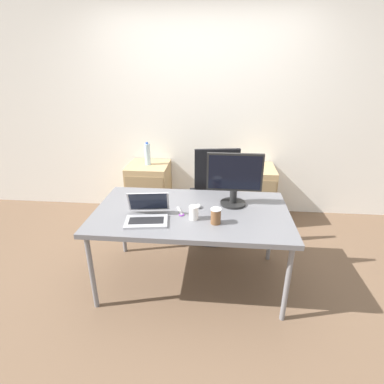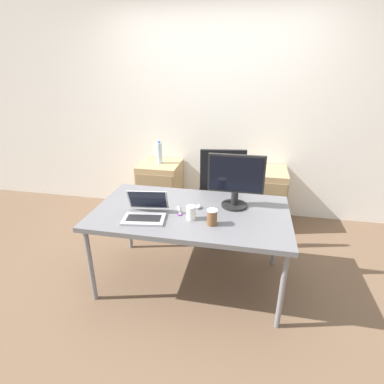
{
  "view_description": "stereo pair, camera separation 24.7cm",
  "coord_description": "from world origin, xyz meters",
  "px_view_note": "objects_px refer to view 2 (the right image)",
  "views": [
    {
      "loc": [
        0.21,
        -2.22,
        1.83
      ],
      "look_at": [
        0.0,
        0.05,
        0.86
      ],
      "focal_mm": 28.0,
      "sensor_mm": 36.0,
      "label": 1
    },
    {
      "loc": [
        0.45,
        -2.18,
        1.83
      ],
      "look_at": [
        0.0,
        0.05,
        0.86
      ],
      "focal_mm": 28.0,
      "sensor_mm": 36.0,
      "label": 2
    }
  ],
  "objects_px": {
    "office_chair": "(220,206)",
    "coffee_cup_white": "(191,213)",
    "mouse": "(198,207)",
    "cabinet_right": "(263,197)",
    "cabinet_left": "(161,189)",
    "laptop_center": "(145,212)",
    "coffee_cup_brown": "(212,217)",
    "monitor": "(236,180)",
    "water_bottle": "(159,153)"
  },
  "relations": [
    {
      "from": "water_bottle",
      "to": "coffee_cup_white",
      "type": "xyz_separation_m",
      "value": [
        0.69,
        -1.4,
        -0.06
      ]
    },
    {
      "from": "coffee_cup_brown",
      "to": "cabinet_right",
      "type": "bearing_deg",
      "value": 73.1
    },
    {
      "from": "cabinet_left",
      "to": "water_bottle",
      "type": "distance_m",
      "value": 0.48
    },
    {
      "from": "coffee_cup_brown",
      "to": "office_chair",
      "type": "bearing_deg",
      "value": 92.12
    },
    {
      "from": "office_chair",
      "to": "coffee_cup_brown",
      "type": "height_order",
      "value": "office_chair"
    },
    {
      "from": "mouse",
      "to": "coffee_cup_white",
      "type": "xyz_separation_m",
      "value": [
        -0.02,
        -0.2,
        0.04
      ]
    },
    {
      "from": "cabinet_left",
      "to": "cabinet_right",
      "type": "xyz_separation_m",
      "value": [
        1.3,
        0.0,
        0.0
      ]
    },
    {
      "from": "office_chair",
      "to": "monitor",
      "type": "relative_size",
      "value": 2.34
    },
    {
      "from": "monitor",
      "to": "coffee_cup_white",
      "type": "distance_m",
      "value": 0.47
    },
    {
      "from": "monitor",
      "to": "mouse",
      "type": "relative_size",
      "value": 7.26
    },
    {
      "from": "cabinet_left",
      "to": "cabinet_right",
      "type": "bearing_deg",
      "value": 0.0
    },
    {
      "from": "laptop_center",
      "to": "monitor",
      "type": "distance_m",
      "value": 0.78
    },
    {
      "from": "cabinet_right",
      "to": "mouse",
      "type": "xyz_separation_m",
      "value": [
        -0.59,
        -1.19,
        0.38
      ]
    },
    {
      "from": "water_bottle",
      "to": "mouse",
      "type": "height_order",
      "value": "water_bottle"
    },
    {
      "from": "office_chair",
      "to": "coffee_cup_white",
      "type": "xyz_separation_m",
      "value": [
        -0.14,
        -0.9,
        0.35
      ]
    },
    {
      "from": "water_bottle",
      "to": "coffee_cup_brown",
      "type": "relative_size",
      "value": 2.26
    },
    {
      "from": "coffee_cup_white",
      "to": "coffee_cup_brown",
      "type": "height_order",
      "value": "coffee_cup_brown"
    },
    {
      "from": "office_chair",
      "to": "cabinet_left",
      "type": "height_order",
      "value": "office_chair"
    },
    {
      "from": "monitor",
      "to": "coffee_cup_white",
      "type": "height_order",
      "value": "monitor"
    },
    {
      "from": "coffee_cup_brown",
      "to": "laptop_center",
      "type": "bearing_deg",
      "value": 178.91
    },
    {
      "from": "cabinet_right",
      "to": "laptop_center",
      "type": "height_order",
      "value": "laptop_center"
    },
    {
      "from": "water_bottle",
      "to": "mouse",
      "type": "relative_size",
      "value": 4.34
    },
    {
      "from": "cabinet_left",
      "to": "water_bottle",
      "type": "relative_size",
      "value": 2.5
    },
    {
      "from": "cabinet_left",
      "to": "coffee_cup_brown",
      "type": "relative_size",
      "value": 5.65
    },
    {
      "from": "laptop_center",
      "to": "cabinet_left",
      "type": "bearing_deg",
      "value": 102.81
    },
    {
      "from": "cabinet_right",
      "to": "coffee_cup_white",
      "type": "relative_size",
      "value": 6.28
    },
    {
      "from": "laptop_center",
      "to": "coffee_cup_white",
      "type": "height_order",
      "value": "laptop_center"
    },
    {
      "from": "cabinet_left",
      "to": "coffee_cup_brown",
      "type": "height_order",
      "value": "coffee_cup_brown"
    },
    {
      "from": "cabinet_right",
      "to": "monitor",
      "type": "relative_size",
      "value": 1.49
    },
    {
      "from": "office_chair",
      "to": "coffee_cup_brown",
      "type": "relative_size",
      "value": 8.86
    },
    {
      "from": "cabinet_right",
      "to": "coffee_cup_brown",
      "type": "bearing_deg",
      "value": -106.9
    },
    {
      "from": "water_bottle",
      "to": "monitor",
      "type": "relative_size",
      "value": 0.6
    },
    {
      "from": "monitor",
      "to": "cabinet_right",
      "type": "bearing_deg",
      "value": 74.83
    },
    {
      "from": "monitor",
      "to": "coffee_cup_brown",
      "type": "relative_size",
      "value": 3.79
    },
    {
      "from": "cabinet_left",
      "to": "coffee_cup_white",
      "type": "xyz_separation_m",
      "value": [
        0.69,
        -1.4,
        0.42
      ]
    },
    {
      "from": "coffee_cup_white",
      "to": "coffee_cup_brown",
      "type": "relative_size",
      "value": 0.9
    },
    {
      "from": "cabinet_left",
      "to": "laptop_center",
      "type": "relative_size",
      "value": 1.99
    },
    {
      "from": "coffee_cup_white",
      "to": "mouse",
      "type": "bearing_deg",
      "value": 83.71
    },
    {
      "from": "water_bottle",
      "to": "coffee_cup_white",
      "type": "height_order",
      "value": "water_bottle"
    },
    {
      "from": "cabinet_right",
      "to": "coffee_cup_brown",
      "type": "relative_size",
      "value": 5.65
    },
    {
      "from": "water_bottle",
      "to": "mouse",
      "type": "xyz_separation_m",
      "value": [
        0.71,
        -1.2,
        -0.1
      ]
    },
    {
      "from": "laptop_center",
      "to": "monitor",
      "type": "xyz_separation_m",
      "value": [
        0.68,
        0.34,
        0.19
      ]
    },
    {
      "from": "cabinet_left",
      "to": "monitor",
      "type": "height_order",
      "value": "monitor"
    },
    {
      "from": "office_chair",
      "to": "mouse",
      "type": "bearing_deg",
      "value": -99.3
    },
    {
      "from": "cabinet_left",
      "to": "mouse",
      "type": "distance_m",
      "value": 1.44
    },
    {
      "from": "water_bottle",
      "to": "laptop_center",
      "type": "distance_m",
      "value": 1.48
    },
    {
      "from": "cabinet_left",
      "to": "coffee_cup_white",
      "type": "relative_size",
      "value": 6.28
    },
    {
      "from": "cabinet_right",
      "to": "mouse",
      "type": "bearing_deg",
      "value": -116.31
    },
    {
      "from": "water_bottle",
      "to": "cabinet_right",
      "type": "bearing_deg",
      "value": -0.1
    },
    {
      "from": "cabinet_right",
      "to": "coffee_cup_brown",
      "type": "height_order",
      "value": "coffee_cup_brown"
    }
  ]
}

